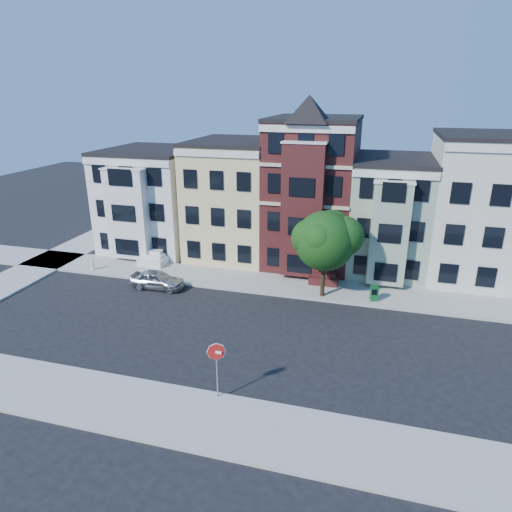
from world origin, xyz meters
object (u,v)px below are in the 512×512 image
(newspaper_box, at_px, (374,293))
(stop_sign, at_px, (217,367))
(fire_hydrant, at_px, (93,266))
(street_tree, at_px, (325,245))
(parked_car, at_px, (157,280))

(newspaper_box, bearing_deg, stop_sign, -133.30)
(newspaper_box, bearing_deg, fire_hydrant, 165.17)
(street_tree, relative_size, parked_car, 1.88)
(street_tree, bearing_deg, parked_car, -172.09)
(street_tree, height_order, newspaper_box, street_tree)
(newspaper_box, distance_m, fire_hydrant, 22.83)
(street_tree, relative_size, newspaper_box, 6.85)
(stop_sign, bearing_deg, newspaper_box, 62.43)
(newspaper_box, height_order, fire_hydrant, newspaper_box)
(street_tree, distance_m, fire_hydrant, 19.48)
(street_tree, distance_m, parked_car, 12.93)
(street_tree, distance_m, stop_sign, 13.66)
(street_tree, bearing_deg, fire_hydrant, -179.79)
(parked_car, relative_size, newspaper_box, 3.64)
(parked_car, xyz_separation_m, stop_sign, (9.04, -11.34, 1.12))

